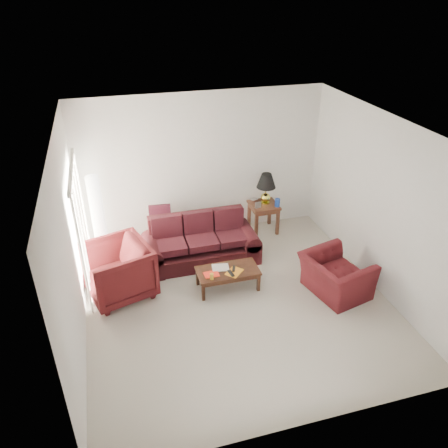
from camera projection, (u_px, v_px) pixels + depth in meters
name	position (u px, v px, depth m)	size (l,w,h in m)	color
floor	(237.00, 301.00, 7.48)	(5.00, 5.00, 0.00)	#BAB39F
blinds	(81.00, 229.00, 7.47)	(0.10, 2.00, 2.16)	silver
sofa	(201.00, 241.00, 8.32)	(2.19, 0.95, 0.90)	black
throw_pillow	(160.00, 216.00, 8.65)	(0.43, 0.12, 0.43)	black
end_table	(263.00, 217.00, 9.41)	(0.59, 0.59, 0.64)	#52321C
table_lamp	(266.00, 189.00, 9.14)	(0.40, 0.40, 0.67)	gold
clock	(258.00, 205.00, 9.09)	(0.12, 0.04, 0.12)	silver
blue_canister	(277.00, 203.00, 9.13)	(0.11, 0.11, 0.17)	navy
picture_frame	(253.00, 199.00, 9.29)	(0.13, 0.02, 0.16)	#B4B5B9
floor_lamp	(98.00, 218.00, 8.23)	(0.28, 0.28, 1.75)	white
armchair_left	(117.00, 271.00, 7.40)	(1.04, 1.08, 0.98)	#420F11
armchair_right	(336.00, 276.00, 7.52)	(1.07, 0.94, 0.70)	#430F13
coffee_table	(228.00, 279.00, 7.71)	(1.08, 0.54, 0.38)	black
magazine_red	(211.00, 274.00, 7.49)	(0.25, 0.19, 0.01)	red
magazine_white	(220.00, 268.00, 7.66)	(0.29, 0.22, 0.02)	silver
magazine_orange	(234.00, 272.00, 7.55)	(0.29, 0.22, 0.02)	orange
remote_a	(231.00, 273.00, 7.48)	(0.06, 0.19, 0.02)	black
remote_b	(234.00, 269.00, 7.60)	(0.05, 0.17, 0.02)	black
yellow_glass	(212.00, 276.00, 7.36)	(0.06, 0.06, 0.11)	gold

